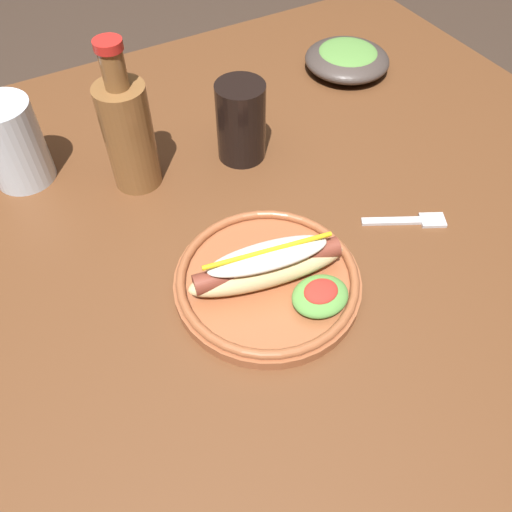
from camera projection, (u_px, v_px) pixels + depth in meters
name	position (u px, v px, depth m)	size (l,w,h in m)	color
ground_plane	(239.00, 415.00, 1.32)	(8.00, 8.00, 0.00)	#3D2D23
dining_table	(229.00, 254.00, 0.82)	(1.30, 1.00, 0.74)	brown
hot_dog_plate	(270.00, 277.00, 0.65)	(0.24, 0.24, 0.08)	#9E5633
fork	(411.00, 221.00, 0.74)	(0.12, 0.07, 0.00)	silver
soda_cup	(241.00, 122.00, 0.79)	(0.08, 0.08, 0.13)	black
water_cup	(12.00, 143.00, 0.75)	(0.09, 0.09, 0.13)	silver
glass_bottle	(128.00, 132.00, 0.73)	(0.07, 0.07, 0.23)	brown
side_bowl	(347.00, 58.00, 0.98)	(0.16, 0.16, 0.05)	#423833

